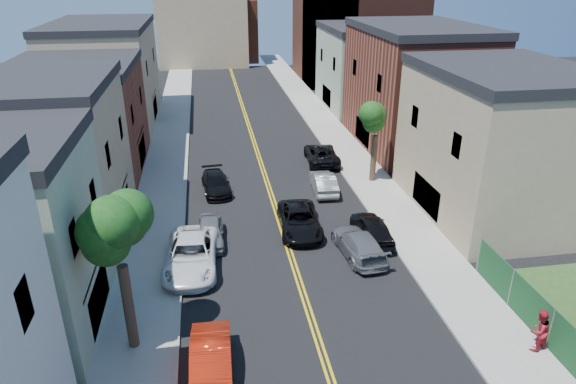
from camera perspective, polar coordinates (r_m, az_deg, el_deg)
name	(u,v)px	position (r m, az deg, el deg)	size (l,w,h in m)	color
sidewalk_left	(167,149)	(46.69, -13.44, 4.72)	(3.20, 100.00, 0.15)	gray
sidewalk_right	(339,140)	(48.08, 5.73, 5.83)	(3.20, 100.00, 0.15)	gray
curb_left	(187,148)	(46.58, -11.29, 4.87)	(0.30, 100.00, 0.15)	gray
curb_right	(321,141)	(47.67, 3.68, 5.74)	(0.30, 100.00, 0.15)	gray
bldg_left_tan_near	(37,167)	(32.45, -26.39, 2.53)	(9.00, 10.00, 9.00)	#998466
bldg_left_brick	(79,122)	(42.71, -22.47, 7.28)	(9.00, 12.00, 8.00)	brown
bldg_left_tan_far	(106,77)	(55.91, -19.73, 12.11)	(9.00, 16.00, 9.50)	#998466
bldg_right_tan	(498,147)	(35.06, 22.52, 4.71)	(9.00, 12.00, 9.00)	#998466
bldg_right_brick	(414,90)	(46.91, 13.97, 11.03)	(9.00, 14.00, 10.00)	brown
bldg_right_palegrn	(366,70)	(59.92, 8.74, 13.45)	(9.00, 12.00, 8.50)	gray
church	(351,27)	(74.44, 7.07, 17.91)	(16.20, 14.20, 22.60)	#4C2319
backdrop_left	(202,27)	(86.54, -9.62, 17.78)	(14.00, 8.00, 12.00)	#998466
backdrop_center	(226,30)	(90.72, -6.95, 17.57)	(10.00, 8.00, 10.00)	brown
fence_right	(575,354)	(23.78, 29.52, -15.52)	(0.04, 15.00, 1.90)	#143F1E
tree_left_mid	(114,210)	(20.30, -18.94, -1.94)	(5.20, 5.20, 9.29)	#322619
tree_right_far	(377,108)	(37.33, 10.02, 9.32)	(4.40, 4.40, 8.03)	#322619
red_sedan	(211,365)	(21.18, -8.64, -18.66)	(1.61, 4.62, 1.52)	red
white_pickup	(191,255)	(27.99, -10.81, -6.93)	(2.72, 5.91, 1.64)	white
grey_car_left	(210,232)	(30.32, -8.77, -4.48)	(1.63, 4.05, 1.38)	slate
black_car_left	(216,183)	(37.04, -8.11, 0.97)	(1.83, 4.49, 1.30)	black
grey_car_right	(359,244)	(29.00, 7.95, -5.78)	(2.00, 4.92, 1.43)	slate
black_car_right	(372,228)	(30.63, 9.41, -4.04)	(1.82, 4.51, 1.54)	black
silver_car_right	(323,182)	(36.78, 3.99, 1.10)	(1.51, 4.34, 1.43)	#94979B
dark_car_right_far	(322,154)	(42.27, 3.79, 4.27)	(2.47, 5.36, 1.49)	black
black_suv_lane	(300,220)	(31.24, 1.30, -3.19)	(2.41, 5.22, 1.45)	black
pedestrian_right	(539,330)	(24.32, 26.37, -13.76)	(0.95, 0.74, 1.95)	#A41926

